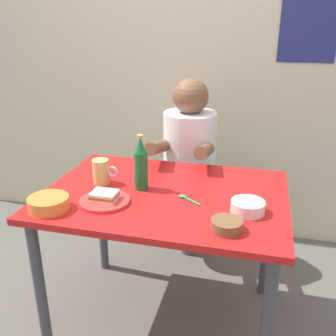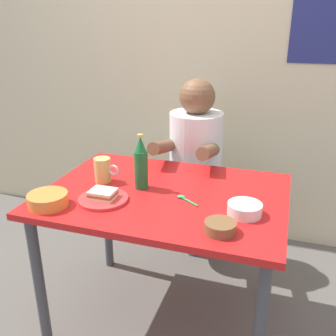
{
  "view_description": "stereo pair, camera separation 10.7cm",
  "coord_description": "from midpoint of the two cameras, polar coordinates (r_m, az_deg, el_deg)",
  "views": [
    {
      "loc": [
        0.4,
        -1.52,
        1.48
      ],
      "look_at": [
        0.0,
        0.05,
        0.84
      ],
      "focal_mm": 40.32,
      "sensor_mm": 36.0,
      "label": 1
    },
    {
      "loc": [
        0.5,
        -1.49,
        1.48
      ],
      "look_at": [
        0.0,
        0.05,
        0.84
      ],
      "focal_mm": 40.32,
      "sensor_mm": 36.0,
      "label": 2
    }
  ],
  "objects": [
    {
      "name": "soup_bowl_orange",
      "position": [
        1.67,
        -19.38,
        -4.99
      ],
      "size": [
        0.17,
        0.17,
        0.05
      ],
      "color": "orange",
      "rests_on": "dining_table"
    },
    {
      "name": "spoon",
      "position": [
        1.67,
        0.93,
        -4.6
      ],
      "size": [
        0.11,
        0.08,
        0.01
      ],
      "color": "#26A559",
      "rests_on": "dining_table"
    },
    {
      "name": "condiment_bowl_brown",
      "position": [
        1.44,
        6.75,
        -8.55
      ],
      "size": [
        0.12,
        0.12,
        0.04
      ],
      "color": "brown",
      "rests_on": "dining_table"
    },
    {
      "name": "plate_orange",
      "position": [
        1.67,
        -11.36,
        -4.92
      ],
      "size": [
        0.22,
        0.22,
        0.01
      ],
      "primitive_type": "cylinder",
      "color": "red",
      "rests_on": "dining_table"
    },
    {
      "name": "stool",
      "position": [
        2.46,
        1.84,
        -5.86
      ],
      "size": [
        0.34,
        0.34,
        0.45
      ],
      "color": "#4C4C51",
      "rests_on": "ground"
    },
    {
      "name": "wall_back",
      "position": [
        2.6,
        4.47,
        17.5
      ],
      "size": [
        4.4,
        0.09,
        2.6
      ],
      "color": "beige",
      "rests_on": "ground"
    },
    {
      "name": "sandwich",
      "position": [
        1.66,
        -11.42,
        -4.15
      ],
      "size": [
        0.11,
        0.09,
        0.04
      ],
      "color": "beige",
      "rests_on": "plate_orange"
    },
    {
      "name": "beer_bottle",
      "position": [
        1.74,
        -5.88,
        0.46
      ],
      "size": [
        0.06,
        0.06,
        0.26
      ],
      "color": "#19602D",
      "rests_on": "dining_table"
    },
    {
      "name": "rice_bowl_white",
      "position": [
        1.57,
        10.08,
        -5.74
      ],
      "size": [
        0.14,
        0.14,
        0.05
      ],
      "color": "silver",
      "rests_on": "dining_table"
    },
    {
      "name": "dining_table",
      "position": [
        1.78,
        -2.13,
        -6.4
      ],
      "size": [
        1.1,
        0.8,
        0.74
      ],
      "color": "red",
      "rests_on": "ground"
    },
    {
      "name": "ground_plane",
      "position": [
        2.16,
        -1.88,
        -21.75
      ],
      "size": [
        6.0,
        6.0,
        0.0
      ],
      "primitive_type": "plane",
      "color": "#59544F"
    },
    {
      "name": "person_seated",
      "position": [
        2.29,
        1.9,
        3.32
      ],
      "size": [
        0.33,
        0.56,
        0.72
      ],
      "color": "white",
      "rests_on": "stool"
    },
    {
      "name": "beer_mug",
      "position": [
        1.84,
        -11.66,
        -0.55
      ],
      "size": [
        0.13,
        0.08,
        0.12
      ],
      "color": "#D1BC66",
      "rests_on": "dining_table"
    }
  ]
}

